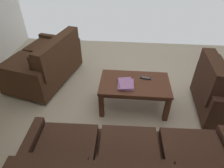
{
  "coord_description": "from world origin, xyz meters",
  "views": [
    {
      "loc": [
        0.17,
        2.2,
        2.15
      ],
      "look_at": [
        0.35,
        0.18,
        0.61
      ],
      "focal_mm": 30.95,
      "sensor_mm": 36.0,
      "label": 1
    }
  ],
  "objects_px": {
    "armchair_side": "(224,93)",
    "tv_remote": "(146,78)",
    "book_stack": "(126,84)",
    "loveseat_near": "(46,63)",
    "coffee_table": "(134,86)"
  },
  "relations": [
    {
      "from": "book_stack",
      "to": "loveseat_near",
      "type": "bearing_deg",
      "value": -25.0
    },
    {
      "from": "armchair_side",
      "to": "book_stack",
      "type": "distance_m",
      "value": 1.43
    },
    {
      "from": "coffee_table",
      "to": "armchair_side",
      "type": "xyz_separation_m",
      "value": [
        -1.29,
        0.0,
        -0.03
      ]
    },
    {
      "from": "coffee_table",
      "to": "tv_remote",
      "type": "relative_size",
      "value": 6.18
    },
    {
      "from": "loveseat_near",
      "to": "armchair_side",
      "type": "height_order",
      "value": "armchair_side"
    },
    {
      "from": "book_stack",
      "to": "coffee_table",
      "type": "bearing_deg",
      "value": -147.05
    },
    {
      "from": "loveseat_near",
      "to": "armchair_side",
      "type": "distance_m",
      "value": 2.93
    },
    {
      "from": "coffee_table",
      "to": "book_stack",
      "type": "relative_size",
      "value": 3.32
    },
    {
      "from": "book_stack",
      "to": "tv_remote",
      "type": "relative_size",
      "value": 1.86
    },
    {
      "from": "armchair_side",
      "to": "book_stack",
      "type": "xyz_separation_m",
      "value": [
        1.42,
        0.08,
        0.12
      ]
    },
    {
      "from": "loveseat_near",
      "to": "tv_remote",
      "type": "relative_size",
      "value": 9.19
    },
    {
      "from": "loveseat_near",
      "to": "tv_remote",
      "type": "distance_m",
      "value": 1.81
    },
    {
      "from": "armchair_side",
      "to": "tv_remote",
      "type": "relative_size",
      "value": 5.95
    },
    {
      "from": "armchair_side",
      "to": "book_stack",
      "type": "bearing_deg",
      "value": 3.33
    },
    {
      "from": "armchair_side",
      "to": "book_stack",
      "type": "relative_size",
      "value": 3.2
    }
  ]
}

